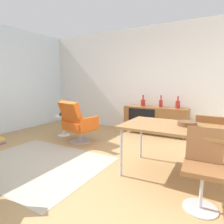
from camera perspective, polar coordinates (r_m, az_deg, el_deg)
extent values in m
plane|color=tan|center=(3.31, -5.91, -15.11)|extent=(8.32, 8.32, 0.00)
cube|color=silver|center=(5.35, 10.45, 9.36)|extent=(6.80, 0.12, 2.80)
cube|color=brown|center=(5.04, 12.83, -1.65)|extent=(1.60, 0.44, 0.56)
cube|color=black|center=(4.92, 8.73, -1.78)|extent=(0.70, 0.01, 0.48)
cylinder|color=brown|center=(5.22, 4.32, -5.13)|extent=(0.03, 0.03, 0.16)
cylinder|color=brown|center=(4.80, 20.62, -6.95)|extent=(0.03, 0.03, 0.16)
cylinder|color=brown|center=(5.52, 5.84, -4.37)|extent=(0.03, 0.03, 0.16)
cylinder|color=brown|center=(5.13, 21.23, -5.99)|extent=(0.03, 0.03, 0.16)
cylinder|color=maroon|center=(4.95, 14.40, 2.42)|extent=(0.09, 0.09, 0.18)
cylinder|color=maroon|center=(4.94, 14.46, 4.17)|extent=(0.03, 0.03, 0.13)
cylinder|color=maroon|center=(4.86, 19.08, 2.11)|extent=(0.11, 0.11, 0.18)
cylinder|color=maroon|center=(4.85, 19.17, 3.81)|extent=(0.04, 0.04, 0.11)
cylinder|color=maroon|center=(5.10, 9.27, 2.70)|extent=(0.12, 0.12, 0.17)
cylinder|color=maroon|center=(5.08, 9.31, 4.35)|extent=(0.04, 0.04, 0.13)
cube|color=olive|center=(2.81, 19.81, -4.43)|extent=(1.60, 0.90, 0.04)
cylinder|color=#B7B7BC|center=(2.78, 2.79, -12.05)|extent=(0.04, 0.04, 0.70)
cylinder|color=#B7B7BC|center=(3.46, 8.71, -7.90)|extent=(0.04, 0.04, 0.70)
cylinder|color=brown|center=(2.88, 21.57, -3.24)|extent=(0.26, 0.26, 0.06)
cube|color=brown|center=(3.45, 27.17, -7.15)|extent=(0.43, 0.43, 0.05)
cube|color=brown|center=(3.22, 27.06, -4.28)|extent=(0.39, 0.11, 0.38)
cylinder|color=#B7B7BC|center=(3.52, 26.89, -10.88)|extent=(0.04, 0.04, 0.42)
cylinder|color=#B7B7BC|center=(3.59, 26.65, -13.99)|extent=(0.36, 0.36, 0.01)
cube|color=brown|center=(2.27, 25.60, -15.22)|extent=(0.42, 0.42, 0.05)
cube|color=brown|center=(2.37, 26.03, -8.72)|extent=(0.38, 0.11, 0.38)
cylinder|color=#B7B7BC|center=(2.38, 25.19, -20.47)|extent=(0.04, 0.04, 0.42)
cylinder|color=#B7B7BC|center=(2.48, 24.84, -24.64)|extent=(0.36, 0.36, 0.01)
cube|color=#D85919|center=(4.38, -9.56, -3.93)|extent=(0.72, 0.69, 0.20)
cube|color=#D85919|center=(4.19, -12.29, -0.29)|extent=(0.65, 0.40, 0.51)
cube|color=#D85919|center=(4.11, -6.81, -3.58)|extent=(0.18, 0.50, 0.28)
cube|color=#D85919|center=(4.63, -12.05, -2.30)|extent=(0.18, 0.50, 0.28)
cylinder|color=#B7B7BC|center=(4.44, -9.48, -6.95)|extent=(0.06, 0.06, 0.28)
cylinder|color=#B7B7BC|center=(4.48, -9.44, -8.57)|extent=(0.48, 0.48, 0.02)
cylinder|color=white|center=(4.98, -14.40, -1.02)|extent=(0.44, 0.44, 0.02)
cylinder|color=white|center=(5.03, -14.29, -3.94)|extent=(0.05, 0.05, 0.50)
cone|color=white|center=(5.09, -14.18, -6.58)|extent=(0.32, 0.32, 0.02)
cylinder|color=#262628|center=(4.97, -14.42, -0.63)|extent=(0.20, 0.20, 0.05)
sphere|color=orange|center=(4.94, -14.04, -0.12)|extent=(0.07, 0.07, 0.07)
sphere|color=orange|center=(4.99, -14.07, -0.05)|extent=(0.07, 0.07, 0.07)
sphere|color=orange|center=(5.00, -14.71, -0.06)|extent=(0.07, 0.07, 0.07)
sphere|color=orange|center=(4.94, -14.81, -0.16)|extent=(0.07, 0.07, 0.07)
cube|color=#B7AD99|center=(3.54, -21.34, -13.98)|extent=(2.20, 1.70, 0.01)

